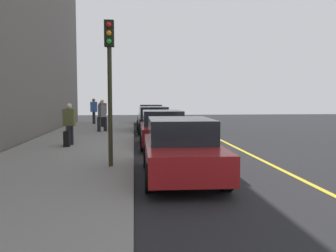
# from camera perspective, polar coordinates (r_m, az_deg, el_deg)

# --- Properties ---
(ground_plane) EXTENTS (56.00, 56.00, 0.00)m
(ground_plane) POSITION_cam_1_polar(r_m,az_deg,el_deg) (14.97, -1.56, -3.41)
(ground_plane) COLOR black
(sidewalk) EXTENTS (28.00, 4.60, 0.15)m
(sidewalk) POSITION_cam_1_polar(r_m,az_deg,el_deg) (15.11, -14.17, -3.18)
(sidewalk) COLOR gray
(sidewalk) RESTS_ON ground
(lane_stripe_centre) EXTENTS (28.00, 0.14, 0.01)m
(lane_stripe_centre) POSITION_cam_1_polar(r_m,az_deg,el_deg) (15.52, 10.33, -3.18)
(lane_stripe_centre) COLOR gold
(lane_stripe_centre) RESTS_ON ground
(parked_car_green) EXTENTS (4.22, 1.99, 1.51)m
(parked_car_green) POSITION_cam_1_polar(r_m,az_deg,el_deg) (27.40, -2.69, 1.78)
(parked_car_green) COLOR black
(parked_car_green) RESTS_ON ground
(parked_car_black) EXTENTS (4.49, 1.97, 1.51)m
(parked_car_black) POSITION_cam_1_polar(r_m,az_deg,el_deg) (21.36, -2.29, 1.01)
(parked_car_black) COLOR black
(parked_car_black) RESTS_ON ground
(parked_car_maroon) EXTENTS (4.37, 1.92, 1.51)m
(parked_car_maroon) POSITION_cam_1_polar(r_m,az_deg,el_deg) (15.20, -0.85, -0.41)
(parked_car_maroon) COLOR black
(parked_car_maroon) RESTS_ON ground
(parked_car_red) EXTENTS (4.63, 1.95, 1.51)m
(parked_car_red) POSITION_cam_1_polar(r_m,az_deg,el_deg) (9.39, 2.02, -3.47)
(parked_car_red) COLOR black
(parked_car_red) RESTS_ON ground
(pedestrian_olive_coat) EXTENTS (0.55, 0.49, 1.68)m
(pedestrian_olive_coat) POSITION_cam_1_polar(r_m,az_deg,el_deg) (14.99, -15.23, 0.46)
(pedestrian_olive_coat) COLOR black
(pedestrian_olive_coat) RESTS_ON sidewalk
(pedestrian_burgundy_coat) EXTENTS (0.57, 0.53, 1.77)m
(pedestrian_burgundy_coat) POSITION_cam_1_polar(r_m,az_deg,el_deg) (24.09, -10.23, 2.13)
(pedestrian_burgundy_coat) COLOR black
(pedestrian_burgundy_coat) RESTS_ON sidewalk
(pedestrian_blue_coat) EXTENTS (0.60, 0.53, 1.83)m
(pedestrian_blue_coat) POSITION_cam_1_polar(r_m,az_deg,el_deg) (27.11, -11.58, 2.44)
(pedestrian_blue_coat) COLOR black
(pedestrian_blue_coat) RESTS_ON sidewalk
(pedestrian_grey_coat) EXTENTS (0.55, 0.53, 1.74)m
(pedestrian_grey_coat) POSITION_cam_1_polar(r_m,az_deg,el_deg) (20.73, -10.33, 1.72)
(pedestrian_grey_coat) COLOR black
(pedestrian_grey_coat) RESTS_ON sidewalk
(traffic_light_pole) EXTENTS (0.35, 0.26, 3.99)m
(traffic_light_pole) POSITION_cam_1_polar(r_m,az_deg,el_deg) (10.15, -9.17, 9.02)
(traffic_light_pole) COLOR #2D2D19
(traffic_light_pole) RESTS_ON sidewalk
(rolling_suitcase) EXTENTS (0.34, 0.22, 0.96)m
(rolling_suitcase) POSITION_cam_1_polar(r_m,az_deg,el_deg) (14.70, -15.61, -1.94)
(rolling_suitcase) COLOR black
(rolling_suitcase) RESTS_ON sidewalk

